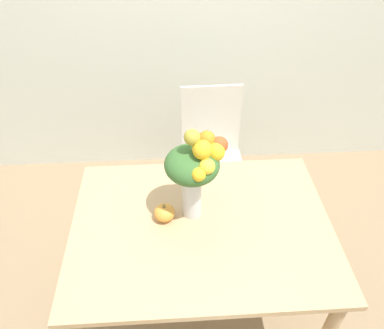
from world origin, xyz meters
name	(u,v)px	position (x,y,z in m)	size (l,w,h in m)	color
ground_plane	(199,308)	(0.00, 0.00, 0.00)	(12.00, 12.00, 0.00)	#8E7556
dining_table	(201,239)	(0.00, 0.00, 0.66)	(1.22, 0.90, 0.76)	tan
flower_vase	(195,168)	(-0.03, 0.08, 1.05)	(0.28, 0.25, 0.49)	silver
pumpkin	(164,213)	(-0.17, 0.05, 0.80)	(0.10, 0.10, 0.09)	gold
dining_chair_near_window	(212,157)	(0.14, 0.82, 0.50)	(0.43, 0.43, 0.97)	silver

